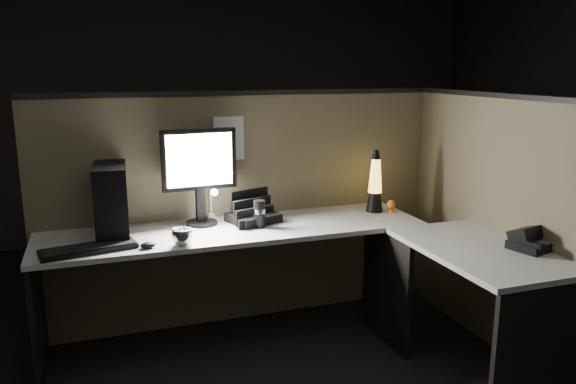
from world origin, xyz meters
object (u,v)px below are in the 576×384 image
object	(u,v)px
monitor	(199,167)
lava_lamp	(375,186)
keyboard	(89,249)
desk_phone	(530,240)
pc_tower	(111,201)

from	to	relation	value
monitor	lava_lamp	size ratio (longest dim) A/B	1.41
lava_lamp	monitor	bearing A→B (deg)	175.66
keyboard	desk_phone	bearing A→B (deg)	-29.44
lava_lamp	desk_phone	xyz separation A→B (m)	(0.41, -0.97, -0.12)
monitor	desk_phone	bearing A→B (deg)	-38.36
monitor	keyboard	world-z (taller)	monitor
monitor	lava_lamp	distance (m)	1.17
keyboard	desk_phone	distance (m)	2.34
keyboard	lava_lamp	world-z (taller)	lava_lamp
keyboard	monitor	bearing A→B (deg)	15.36
keyboard	lava_lamp	distance (m)	1.83
lava_lamp	desk_phone	world-z (taller)	lava_lamp
keyboard	lava_lamp	bearing A→B (deg)	-3.60
pc_tower	desk_phone	xyz separation A→B (m)	(2.08, -0.97, -0.16)
desk_phone	pc_tower	bearing A→B (deg)	140.03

